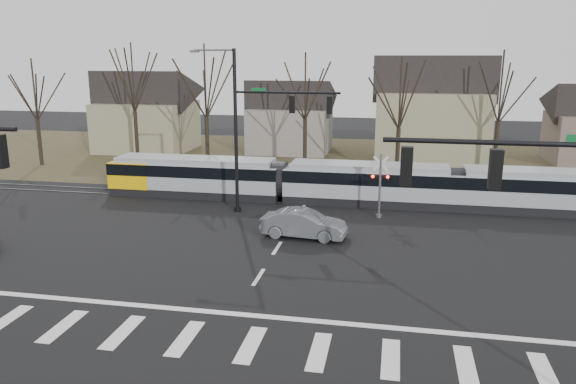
# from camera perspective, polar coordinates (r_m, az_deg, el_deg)

# --- Properties ---
(ground) EXTENTS (140.00, 140.00, 0.00)m
(ground) POSITION_cam_1_polar(r_m,az_deg,el_deg) (23.98, -4.17, -10.41)
(ground) COLOR black
(grass_verge) EXTENTS (140.00, 28.00, 0.01)m
(grass_verge) POSITION_cam_1_polar(r_m,az_deg,el_deg) (54.31, 4.64, 3.30)
(grass_verge) COLOR #38331E
(grass_verge) RESTS_ON ground
(crosswalk) EXTENTS (27.00, 2.60, 0.01)m
(crosswalk) POSITION_cam_1_polar(r_m,az_deg,el_deg) (20.55, -7.17, -14.82)
(crosswalk) COLOR silver
(crosswalk) RESTS_ON ground
(stop_line) EXTENTS (28.00, 0.35, 0.01)m
(stop_line) POSITION_cam_1_polar(r_m,az_deg,el_deg) (22.41, -5.40, -12.22)
(stop_line) COLOR silver
(stop_line) RESTS_ON ground
(lane_dashes) EXTENTS (0.18, 30.00, 0.01)m
(lane_dashes) POSITION_cam_1_polar(r_m,az_deg,el_deg) (38.81, 1.97, -0.88)
(lane_dashes) COLOR silver
(lane_dashes) RESTS_ON ground
(rail_pair) EXTENTS (90.00, 1.52, 0.06)m
(rail_pair) POSITION_cam_1_polar(r_m,az_deg,el_deg) (38.61, 1.93, -0.92)
(rail_pair) COLOR #59595E
(rail_pair) RESTS_ON ground
(tram) EXTENTS (36.24, 2.69, 2.75)m
(tram) POSITION_cam_1_polar(r_m,az_deg,el_deg) (38.06, 7.93, 1.01)
(tram) COLOR gray
(tram) RESTS_ON ground
(sedan) EXTENTS (2.48, 4.97, 1.54)m
(sedan) POSITION_cam_1_polar(r_m,az_deg,el_deg) (30.89, 1.60, -3.25)
(sedan) COLOR slate
(sedan) RESTS_ON ground
(signal_pole_near_right) EXTENTS (6.72, 0.44, 8.00)m
(signal_pole_near_right) POSITION_cam_1_polar(r_m,az_deg,el_deg) (16.36, 25.67, -4.10)
(signal_pole_near_right) COLOR black
(signal_pole_near_right) RESTS_ON ground
(signal_pole_far) EXTENTS (9.28, 0.44, 10.20)m
(signal_pole_far) POSITION_cam_1_polar(r_m,az_deg,el_deg) (34.84, -2.81, 6.97)
(signal_pole_far) COLOR black
(signal_pole_far) RESTS_ON ground
(rail_crossing_signal) EXTENTS (1.08, 0.36, 4.00)m
(rail_crossing_signal) POSITION_cam_1_polar(r_m,az_deg,el_deg) (34.81, 9.31, 0.42)
(rail_crossing_signal) COLOR #59595B
(rail_crossing_signal) RESTS_ON ground
(tree_row) EXTENTS (59.20, 7.20, 10.00)m
(tree_row) POSITION_cam_1_polar(r_m,az_deg,el_deg) (47.50, 6.35, 7.86)
(tree_row) COLOR black
(tree_row) RESTS_ON ground
(house_a) EXTENTS (9.72, 8.64, 8.60)m
(house_a) POSITION_cam_1_polar(r_m,az_deg,el_deg) (61.09, -14.23, 8.31)
(house_a) COLOR gray
(house_a) RESTS_ON ground
(house_b) EXTENTS (8.64, 7.56, 7.65)m
(house_b) POSITION_cam_1_polar(r_m,az_deg,el_deg) (58.41, 0.24, 8.01)
(house_b) COLOR slate
(house_b) RESTS_ON ground
(house_c) EXTENTS (10.80, 8.64, 10.10)m
(house_c) POSITION_cam_1_polar(r_m,az_deg,el_deg) (54.38, 14.44, 8.49)
(house_c) COLOR gray
(house_c) RESTS_ON ground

